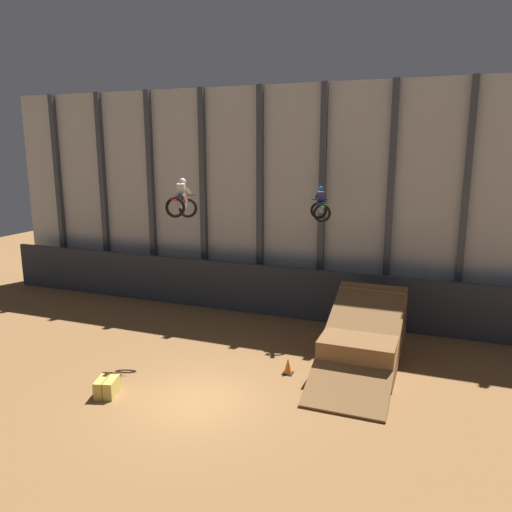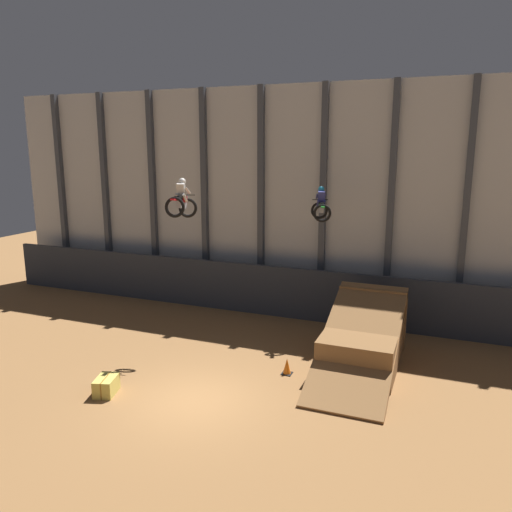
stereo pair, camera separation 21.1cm
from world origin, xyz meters
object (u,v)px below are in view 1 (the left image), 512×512
(dirt_ramp, at_px, (364,340))
(traffic_cone_near_ramp, at_px, (288,366))
(hay_bale_trackside, at_px, (107,386))
(rider_bike_right_air, at_px, (320,206))
(rider_bike_left_air, at_px, (182,201))

(dirt_ramp, distance_m, traffic_cone_near_ramp, 3.12)
(dirt_ramp, xyz_separation_m, traffic_cone_near_ramp, (-2.31, -2.03, -0.57))
(dirt_ramp, relative_size, hay_bale_trackside, 6.02)
(rider_bike_right_air, bearing_deg, dirt_ramp, -67.32)
(rider_bike_right_air, height_order, traffic_cone_near_ramp, rider_bike_right_air)
(dirt_ramp, xyz_separation_m, hay_bale_trackside, (-7.27, -5.55, -0.57))
(rider_bike_left_air, relative_size, traffic_cone_near_ramp, 3.08)
(rider_bike_right_air, distance_m, hay_bale_trackside, 10.86)
(dirt_ramp, bearing_deg, hay_bale_trackside, -142.66)
(dirt_ramp, xyz_separation_m, rider_bike_left_air, (-6.49, -1.74, 5.03))
(traffic_cone_near_ramp, xyz_separation_m, hay_bale_trackside, (-4.97, -3.52, -0.00))
(rider_bike_right_air, xyz_separation_m, hay_bale_trackside, (-4.82, -8.28, -5.11))
(rider_bike_left_air, distance_m, rider_bike_right_air, 6.05)
(rider_bike_left_air, bearing_deg, rider_bike_right_air, 37.50)
(dirt_ramp, relative_size, rider_bike_left_air, 3.49)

